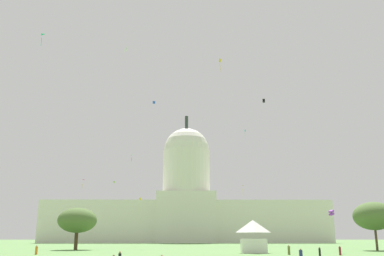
# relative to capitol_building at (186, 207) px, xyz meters

# --- Properties ---
(capitol_building) EXTENTS (145.91, 26.55, 67.54)m
(capitol_building) POSITION_rel_capitol_building_xyz_m (0.00, 0.00, 0.00)
(capitol_building) COLOR silver
(capitol_building) RESTS_ON ground_plane
(event_tent) EXTENTS (5.55, 6.46, 6.62)m
(event_tent) POSITION_rel_capitol_building_xyz_m (13.98, -132.64, -14.96)
(event_tent) COLOR white
(event_tent) RESTS_ON ground_plane
(tree_west_near) EXTENTS (13.56, 13.74, 10.43)m
(tree_west_near) POSITION_rel_capitol_building_xyz_m (-27.84, -112.21, -11.09)
(tree_west_near) COLOR #4C3823
(tree_west_near) RESTS_ON ground_plane
(tree_east_near) EXTENTS (10.48, 11.28, 11.53)m
(tree_east_near) POSITION_rel_capitol_building_xyz_m (45.97, -118.30, -10.23)
(tree_east_near) COLOR brown
(tree_east_near) RESTS_ON ground_plane
(person_black_front_center) EXTENTS (0.45, 0.45, 1.71)m
(person_black_front_center) POSITION_rel_capitol_building_xyz_m (21.17, -153.55, -17.54)
(person_black_front_center) COLOR black
(person_black_front_center) RESTS_ON ground_plane
(person_olive_near_tree_west) EXTENTS (0.57, 0.57, 1.77)m
(person_olive_near_tree_west) POSITION_rel_capitol_building_xyz_m (19.18, -141.39, -17.53)
(person_olive_near_tree_west) COLOR olive
(person_olive_near_tree_west) RESTS_ON ground_plane
(person_maroon_lawn_far_right) EXTENTS (0.56, 0.56, 1.70)m
(person_maroon_lawn_far_right) POSITION_rel_capitol_building_xyz_m (27.89, -143.74, -17.56)
(person_maroon_lawn_far_right) COLOR maroon
(person_maroon_lawn_far_right) RESTS_ON ground_plane
(person_navy_back_center) EXTENTS (0.49, 0.49, 1.71)m
(person_navy_back_center) POSITION_rel_capitol_building_xyz_m (15.88, -162.17, -17.57)
(person_navy_back_center) COLOR navy
(person_navy_back_center) RESTS_ON ground_plane
(person_orange_back_right) EXTENTS (0.51, 0.51, 1.70)m
(person_orange_back_right) POSITION_rel_capitol_building_xyz_m (-28.09, -140.01, -17.57)
(person_orange_back_right) COLOR orange
(person_orange_back_right) RESTS_ON ground_plane
(kite_turquoise_high) EXTENTS (1.31, 1.13, 2.79)m
(kite_turquoise_high) POSITION_rel_capitol_building_xyz_m (-33.71, -133.38, 29.95)
(kite_turquoise_high) COLOR teal
(kite_black_high) EXTENTS (1.21, 1.27, 1.44)m
(kite_black_high) POSITION_rel_capitol_building_xyz_m (32.19, -56.72, 39.70)
(kite_black_high) COLOR black
(kite_blue_high) EXTENTS (0.95, 0.99, 0.97)m
(kite_blue_high) POSITION_rel_capitol_building_xyz_m (-10.91, -88.49, 28.41)
(kite_blue_high) COLOR blue
(kite_green_mid) EXTENTS (1.02, 1.29, 2.31)m
(kite_green_mid) POSITION_rel_capitol_building_xyz_m (-19.92, -68.56, 13.92)
(kite_green_mid) COLOR green
(kite_white_high) EXTENTS (0.86, 0.96, 1.15)m
(kite_white_high) POSITION_rel_capitol_building_xyz_m (-12.70, -140.79, 23.29)
(kite_white_high) COLOR white
(kite_lime_mid) EXTENTS (0.90, 0.89, 0.70)m
(kite_lime_mid) POSITION_rel_capitol_building_xyz_m (-34.21, -23.87, 9.77)
(kite_lime_mid) COLOR #8CD133
(kite_pink_mid) EXTENTS (1.15, 1.53, 3.16)m
(kite_pink_mid) POSITION_rel_capitol_building_xyz_m (18.58, -80.64, 1.19)
(kite_pink_mid) COLOR pink
(kite_cyan_high) EXTENTS (0.42, 0.59, 4.43)m
(kite_cyan_high) POSITION_rel_capitol_building_xyz_m (28.21, -27.51, 33.47)
(kite_cyan_high) COLOR #33BCDB
(kite_violet_low) EXTENTS (1.20, 1.17, 1.22)m
(kite_violet_low) POSITION_rel_capitol_building_xyz_m (30.05, -134.54, -10.30)
(kite_violet_low) COLOR purple
(kite_magenta_mid) EXTENTS (1.12, 1.46, 2.54)m
(kite_magenta_mid) POSITION_rel_capitol_building_xyz_m (-29.78, -102.65, 0.26)
(kite_magenta_mid) COLOR #D1339E
(kite_gold_high) EXTENTS (0.80, 1.14, 3.73)m
(kite_gold_high) POSITION_rel_capitol_building_xyz_m (8.58, -122.89, 28.25)
(kite_gold_high) COLOR gold
(kite_yellow_low) EXTENTS (0.77, 0.79, 4.06)m
(kite_yellow_low) POSITION_rel_capitol_building_xyz_m (-15.05, -83.81, -3.36)
(kite_yellow_low) COLOR yellow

